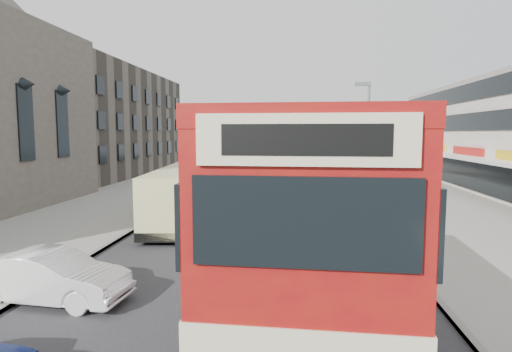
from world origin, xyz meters
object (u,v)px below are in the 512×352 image
at_px(street_lamp, 367,135).
at_px(car_right_b, 337,192).
at_px(cyclist, 322,189).
at_px(bus_main, 309,253).
at_px(coach, 185,193).
at_px(bus_second, 301,157).
at_px(car_left_front, 51,277).
at_px(pedestrian_near, 412,207).
at_px(car_right_a, 353,207).
at_px(car_right_c, 323,175).
at_px(pedestrian_far, 360,173).

distance_m(street_lamp, car_right_b, 5.68).
height_order(street_lamp, cyclist, street_lamp).
height_order(bus_main, car_right_b, bus_main).
distance_m(bus_main, coach, 16.08).
relative_size(bus_second, cyclist, 5.37).
relative_size(bus_main, car_left_front, 2.03).
xyz_separation_m(pedestrian_near, cyclist, (-4.30, 8.95, -0.31)).
xyz_separation_m(car_right_a, car_right_c, (-0.64, 17.43, 0.09)).
bearing_deg(cyclist, pedestrian_near, -57.29).
bearing_deg(bus_second, car_left_front, 69.20).
xyz_separation_m(car_right_a, pedestrian_near, (3.01, -1.26, 0.30)).
height_order(street_lamp, pedestrian_near, street_lamp).
xyz_separation_m(coach, pedestrian_near, (12.40, 0.82, -0.72)).
distance_m(street_lamp, coach, 12.26).
relative_size(street_lamp, cyclist, 4.35).
distance_m(street_lamp, car_right_c, 14.90).
height_order(bus_second, car_left_front, bus_second).
xyz_separation_m(car_left_front, cyclist, (9.13, 21.04, -0.14)).
height_order(street_lamp, coach, street_lamp).
height_order(bus_main, bus_second, bus_second).
xyz_separation_m(bus_second, car_right_b, (2.64, -3.56, -2.36)).
bearing_deg(car_right_b, bus_second, -135.80).
distance_m(bus_second, car_right_a, 10.89).
bearing_deg(car_right_c, bus_second, -21.88).
bearing_deg(coach, bus_main, -71.95).
xyz_separation_m(street_lamp, cyclist, (-2.50, 4.46, -4.17)).
bearing_deg(pedestrian_far, coach, -147.59).
relative_size(street_lamp, car_left_front, 1.78).
height_order(pedestrian_near, cyclist, cyclist).
relative_size(car_left_front, pedestrian_near, 2.97).
relative_size(bus_main, car_right_a, 2.17).
height_order(car_right_a, cyclist, cyclist).
relative_size(street_lamp, bus_main, 0.88).
bearing_deg(bus_main, cyclist, -91.61).
xyz_separation_m(bus_main, car_right_a, (3.10, 16.84, -2.04)).
xyz_separation_m(car_left_front, car_right_c, (9.78, 30.79, -0.04)).
xyz_separation_m(bus_second, car_left_front, (-7.50, -23.60, -2.14)).
bearing_deg(bus_main, car_right_a, -97.83).
bearing_deg(bus_second, coach, 59.14).
height_order(coach, cyclist, coach).
relative_size(bus_second, car_left_front, 2.20).
height_order(car_right_a, pedestrian_far, pedestrian_far).
bearing_deg(cyclist, pedestrian_far, 71.80).
distance_m(bus_main, car_right_a, 17.25).
height_order(coach, car_right_c, coach).
xyz_separation_m(car_right_a, pedestrian_far, (2.80, 16.38, 0.43)).
distance_m(car_right_b, car_right_c, 10.76).
relative_size(pedestrian_near, pedestrian_far, 0.85).
height_order(bus_second, coach, bus_second).
relative_size(bus_main, pedestrian_far, 5.12).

